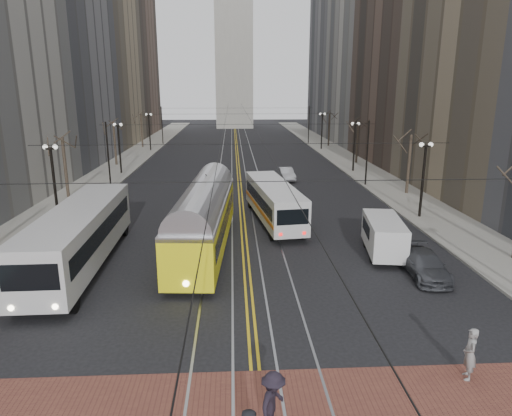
{
  "coord_description": "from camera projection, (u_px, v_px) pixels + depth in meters",
  "views": [
    {
      "loc": [
        -0.72,
        -15.24,
        9.83
      ],
      "look_at": [
        0.62,
        10.43,
        3.0
      ],
      "focal_mm": 32.0,
      "sensor_mm": 36.0,
      "label": 1
    }
  ],
  "objects": [
    {
      "name": "building_right_far",
      "position": [
        355.0,
        37.0,
        96.43
      ],
      "size": [
        16.0,
        20.0,
        40.0
      ],
      "primitive_type": "cube",
      "color": "slate",
      "rests_on": "ground"
    },
    {
      "name": "ground",
      "position": [
        254.0,
        355.0,
        17.27
      ],
      "size": [
        260.0,
        260.0,
        0.0
      ],
      "primitive_type": "plane",
      "color": "black",
      "rests_on": "ground"
    },
    {
      "name": "building_left_far",
      "position": [
        110.0,
        36.0,
        93.86
      ],
      "size": [
        16.0,
        20.0,
        40.0
      ],
      "primitive_type": "cube",
      "color": "brown",
      "rests_on": "ground"
    },
    {
      "name": "cargo_van",
      "position": [
        384.0,
        237.0,
        27.29
      ],
      "size": [
        2.65,
        5.27,
        2.23
      ],
      "primitive_type": "cube",
      "rotation": [
        0.0,
        0.0,
        -0.15
      ],
      "color": "silver",
      "rests_on": "ground"
    },
    {
      "name": "streetcar",
      "position": [
        204.0,
        224.0,
        28.12
      ],
      "size": [
        3.6,
        14.41,
        3.36
      ],
      "primitive_type": "cube",
      "rotation": [
        0.0,
        0.0,
        -0.07
      ],
      "color": "#FCF316",
      "rests_on": "ground"
    },
    {
      "name": "sedan_parked",
      "position": [
        425.0,
        265.0,
        24.36
      ],
      "size": [
        2.18,
        4.63,
        1.3
      ],
      "primitive_type": "imported",
      "rotation": [
        0.0,
        0.0,
        -0.08
      ],
      "color": "#414349",
      "rests_on": "ground"
    },
    {
      "name": "building_right_mid",
      "position": [
        435.0,
        29.0,
        58.59
      ],
      "size": [
        16.0,
        20.0,
        34.0
      ],
      "primitive_type": "cube",
      "color": "brown",
      "rests_on": "ground"
    },
    {
      "name": "sidewalk_right",
      "position": [
        349.0,
        162.0,
        61.44
      ],
      "size": [
        5.0,
        140.0,
        0.15
      ],
      "primitive_type": "cube",
      "color": "gray",
      "rests_on": "ground"
    },
    {
      "name": "centre_lines",
      "position": [
        238.0,
        163.0,
        60.7
      ],
      "size": [
        0.42,
        130.0,
        0.01
      ],
      "primitive_type": "cube",
      "color": "gold",
      "rests_on": "ground"
    },
    {
      "name": "sidewalk_left",
      "position": [
        124.0,
        164.0,
        59.93
      ],
      "size": [
        5.0,
        140.0,
        0.15
      ],
      "primitive_type": "cube",
      "color": "gray",
      "rests_on": "ground"
    },
    {
      "name": "streetcar_rails",
      "position": [
        238.0,
        163.0,
        60.7
      ],
      "size": [
        4.8,
        130.0,
        0.02
      ],
      "primitive_type": "cube",
      "color": "gray",
      "rests_on": "ground"
    },
    {
      "name": "pedestrian_d",
      "position": [
        273.0,
        403.0,
        13.16
      ],
      "size": [
        1.24,
        1.47,
        1.98
      ],
      "primitive_type": "imported",
      "rotation": [
        0.0,
        0.0,
        1.1
      ],
      "color": "black",
      "rests_on": "crosswalk_band"
    },
    {
      "name": "building_left_mid",
      "position": [
        29.0,
        27.0,
        56.02
      ],
      "size": [
        16.0,
        20.0,
        34.0
      ],
      "primitive_type": "cube",
      "color": "slate",
      "rests_on": "ground"
    },
    {
      "name": "rear_bus",
      "position": [
        274.0,
        203.0,
        34.01
      ],
      "size": [
        3.79,
        11.27,
        2.88
      ],
      "primitive_type": "cube",
      "rotation": [
        0.0,
        0.0,
        0.13
      ],
      "color": "silver",
      "rests_on": "ground"
    },
    {
      "name": "trolley_wires",
      "position": [
        239.0,
        144.0,
        49.92
      ],
      "size": [
        25.96,
        120.0,
        6.6
      ],
      "color": "black",
      "rests_on": "ground"
    },
    {
      "name": "sedan_silver",
      "position": [
        286.0,
        174.0,
        49.59
      ],
      "size": [
        1.75,
        4.18,
        1.34
      ],
      "primitive_type": "imported",
      "rotation": [
        0.0,
        0.0,
        0.08
      ],
      "color": "#A2A4AA",
      "rests_on": "ground"
    },
    {
      "name": "transit_bus",
      "position": [
        80.0,
        238.0,
        25.37
      ],
      "size": [
        3.06,
        13.52,
        3.37
      ],
      "primitive_type": "cube",
      "rotation": [
        0.0,
        0.0,
        0.02
      ],
      "color": "silver",
      "rests_on": "ground"
    },
    {
      "name": "pedestrian_b",
      "position": [
        470.0,
        354.0,
        15.67
      ],
      "size": [
        0.61,
        0.78,
        1.89
      ],
      "primitive_type": "imported",
      "rotation": [
        0.0,
        0.0,
        4.46
      ],
      "color": "gray",
      "rests_on": "crosswalk_band"
    },
    {
      "name": "street_trees",
      "position": [
        239.0,
        153.0,
        50.58
      ],
      "size": [
        31.68,
        53.28,
        5.6
      ],
      "color": "#382D23",
      "rests_on": "ground"
    },
    {
      "name": "sedan_grey",
      "position": [
        293.0,
        195.0,
        39.89
      ],
      "size": [
        2.14,
        4.26,
        1.39
      ],
      "primitive_type": "imported",
      "rotation": [
        0.0,
        0.0,
        0.12
      ],
      "color": "#43464B",
      "rests_on": "ground"
    },
    {
      "name": "lamp_posts",
      "position": [
        240.0,
        162.0,
        44.3
      ],
      "size": [
        27.6,
        57.2,
        5.6
      ],
      "color": "black",
      "rests_on": "ground"
    }
  ]
}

